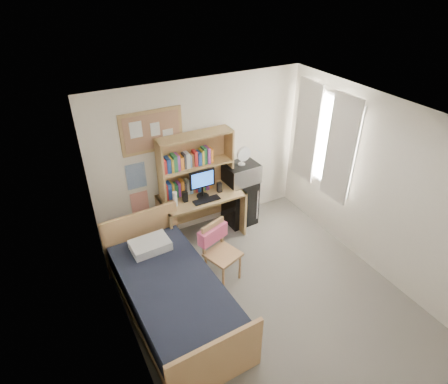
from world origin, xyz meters
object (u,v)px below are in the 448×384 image
speaker_right (219,187)px  microwave (241,173)px  desk_chair (223,254)px  monitor (202,184)px  mini_fridge (240,201)px  speaker_left (185,197)px  bed (174,299)px  desk_fan (242,156)px  bulletin_board (152,131)px  desk (202,216)px

speaker_right → microwave: bearing=14.7°
desk_chair → monitor: size_ratio=2.11×
mini_fridge → desk_chair: bearing=-132.0°
desk_chair → speaker_right: speaker_right is taller
speaker_left → bed: bearing=-119.8°
mini_fridge → monitor: size_ratio=1.87×
monitor → desk_fan: size_ratio=1.49×
monitor → desk_fan: 0.83m
desk_fan → mini_fridge: bearing=90.0°
mini_fridge → desk_fan: desk_fan is taller
bulletin_board → bed: 2.39m
bulletin_board → microwave: bulletin_board is taller
speaker_right → desk: bearing=168.7°
mini_fridge → speaker_right: 0.71m
bed → speaker_left: bearing=57.9°
desk_chair → microwave: microwave is taller
mini_fridge → speaker_left: speaker_left is taller
mini_fridge → monitor: monitor is taller
desk_chair → monitor: 1.17m
desk_chair → speaker_left: 1.10m
monitor → speaker_left: monitor is taller
bulletin_board → desk_chair: bearing=-72.8°
monitor → speaker_right: 0.33m
speaker_right → desk_fan: (0.48, 0.13, 0.39)m
desk → monitor: (0.00, -0.06, 0.64)m
desk → bed: (-1.04, -1.37, -0.12)m
bulletin_board → speaker_right: bulletin_board is taller
desk → monitor: 0.65m
desk_chair → mini_fridge: desk_chair is taller
monitor → desk: bearing=90.0°
microwave → desk_fan: bearing=0.0°
bed → monitor: bearing=48.9°
mini_fridge → microwave: (0.00, -0.02, 0.58)m
speaker_right → mini_fridge: bearing=17.0°
desk → monitor: size_ratio=2.99×
bed → bulletin_board: bearing=72.9°
mini_fridge → monitor: (-0.78, -0.15, 0.64)m
speaker_left → microwave: size_ratio=0.32×
speaker_left → desk_chair: bearing=-82.4°
bed → desk_fan: (1.82, 1.43, 1.01)m
desk → bed: 1.72m
microwave → bulletin_board: bearing=166.3°
mini_fridge → speaker_right: size_ratio=5.04×
bed → speaker_left: speaker_left is taller
desk_chair → desk_fan: size_ratio=3.13×
monitor → microwave: monitor is taller
bed → microwave: size_ratio=4.04×
desk → desk_fan: size_ratio=4.44×
desk → desk_chair: size_ratio=1.42×
bed → desk: bearing=50.2°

